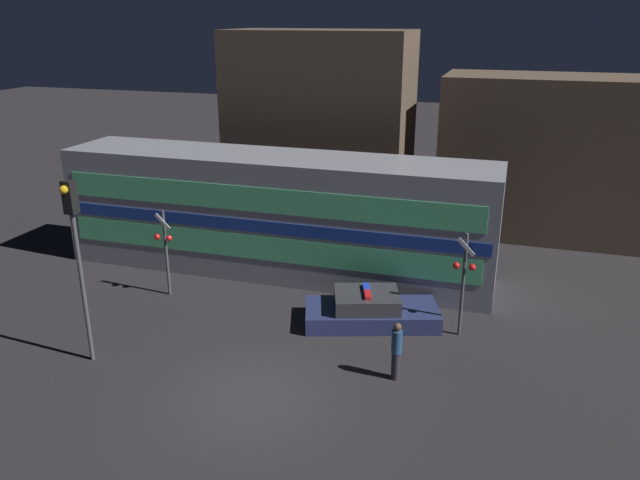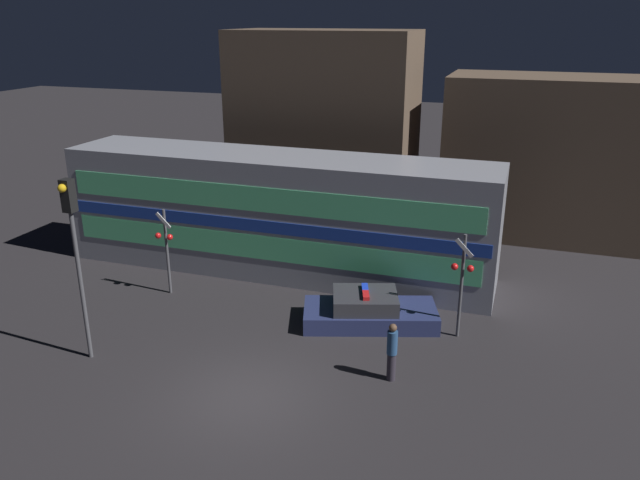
{
  "view_description": "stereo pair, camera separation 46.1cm",
  "coord_description": "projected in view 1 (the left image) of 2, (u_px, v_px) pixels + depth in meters",
  "views": [
    {
      "loc": [
        5.88,
        -12.74,
        9.42
      ],
      "look_at": [
        -0.24,
        6.72,
        2.04
      ],
      "focal_mm": 35.0,
      "sensor_mm": 36.0,
      "label": 1
    },
    {
      "loc": [
        6.32,
        -12.59,
        9.42
      ],
      "look_at": [
        -0.24,
        6.72,
        2.04
      ],
      "focal_mm": 35.0,
      "sensor_mm": 36.0,
      "label": 2
    }
  ],
  "objects": [
    {
      "name": "ground_plane",
      "position": [
        252.0,
        398.0,
        16.29
      ],
      "size": [
        120.0,
        120.0,
        0.0
      ],
      "primitive_type": "plane",
      "color": "#262326"
    },
    {
      "name": "train",
      "position": [
        276.0,
        214.0,
        23.74
      ],
      "size": [
        16.48,
        3.15,
        4.54
      ],
      "color": "gray",
      "rests_on": "ground_plane"
    },
    {
      "name": "police_car",
      "position": [
        370.0,
        311.0,
        20.12
      ],
      "size": [
        4.63,
        3.08,
        1.18
      ],
      "rotation": [
        0.0,
        0.0,
        0.31
      ],
      "color": "navy",
      "rests_on": "ground_plane"
    },
    {
      "name": "pedestrian",
      "position": [
        396.0,
        351.0,
        16.85
      ],
      "size": [
        0.29,
        0.29,
        1.7
      ],
      "color": "#2D2833",
      "rests_on": "ground_plane"
    },
    {
      "name": "crossing_signal_near",
      "position": [
        463.0,
        277.0,
        18.81
      ],
      "size": [
        0.68,
        0.27,
        3.35
      ],
      "color": "#4C4C51",
      "rests_on": "ground_plane"
    },
    {
      "name": "crossing_signal_far",
      "position": [
        165.0,
        246.0,
        21.67
      ],
      "size": [
        0.68,
        0.27,
        3.13
      ],
      "color": "#4C4C51",
      "rests_on": "ground_plane"
    },
    {
      "name": "traffic_light_corner",
      "position": [
        75.0,
        236.0,
        16.8
      ],
      "size": [
        0.3,
        0.46,
        5.34
      ],
      "color": "#4C4C51",
      "rests_on": "ground_plane"
    },
    {
      "name": "building_left",
      "position": [
        320.0,
        129.0,
        29.01
      ],
      "size": [
        8.28,
        4.13,
        8.82
      ],
      "color": "brown",
      "rests_on": "ground_plane"
    },
    {
      "name": "building_center",
      "position": [
        575.0,
        159.0,
        27.24
      ],
      "size": [
        11.54,
        4.31,
        7.0
      ],
      "color": "brown",
      "rests_on": "ground_plane"
    }
  ]
}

